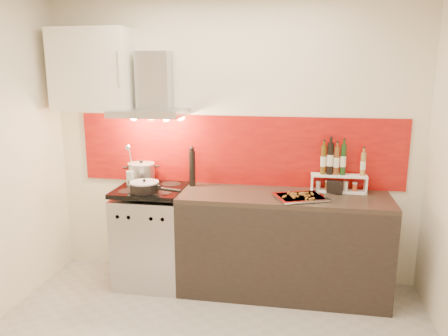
% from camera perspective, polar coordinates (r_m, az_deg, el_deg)
% --- Properties ---
extents(back_wall, '(3.40, 0.02, 2.60)m').
position_cam_1_polar(back_wall, '(4.03, 1.09, 3.46)').
color(back_wall, silver).
rests_on(back_wall, ground).
extents(backsplash, '(3.00, 0.02, 0.64)m').
position_cam_1_polar(backsplash, '(4.03, 1.76, 2.29)').
color(backsplash, maroon).
rests_on(backsplash, back_wall).
extents(range_stove, '(0.60, 0.60, 0.91)m').
position_cam_1_polar(range_stove, '(4.14, -9.35, -8.81)').
color(range_stove, '#B7B7BA').
rests_on(range_stove, ground).
extents(counter, '(1.80, 0.60, 0.90)m').
position_cam_1_polar(counter, '(3.93, 7.68, -9.80)').
color(counter, black).
rests_on(counter, ground).
extents(range_hood, '(0.62, 0.50, 0.61)m').
position_cam_1_polar(range_hood, '(4.00, -9.35, 9.60)').
color(range_hood, '#B7B7BA').
rests_on(range_hood, back_wall).
extents(upper_cabinet, '(0.70, 0.35, 0.72)m').
position_cam_1_polar(upper_cabinet, '(4.19, -16.80, 12.21)').
color(upper_cabinet, white).
rests_on(upper_cabinet, back_wall).
extents(stock_pot, '(0.25, 0.25, 0.22)m').
position_cam_1_polar(stock_pot, '(4.18, -10.72, -0.59)').
color(stock_pot, '#B7B7BA').
rests_on(stock_pot, range_stove).
extents(saute_pan, '(0.48, 0.25, 0.12)m').
position_cam_1_polar(saute_pan, '(3.85, -10.25, -2.43)').
color(saute_pan, black).
rests_on(saute_pan, range_stove).
extents(utensil_jar, '(0.08, 0.12, 0.39)m').
position_cam_1_polar(utensil_jar, '(4.10, -12.12, -0.69)').
color(utensil_jar, silver).
rests_on(utensil_jar, range_stove).
extents(pepper_mill, '(0.06, 0.06, 0.37)m').
position_cam_1_polar(pepper_mill, '(4.01, -4.19, 0.15)').
color(pepper_mill, black).
rests_on(pepper_mill, counter).
extents(step_shelf, '(0.48, 0.13, 0.44)m').
position_cam_1_polar(step_shelf, '(3.92, 14.59, -0.48)').
color(step_shelf, white).
rests_on(step_shelf, counter).
extents(caddy_box, '(0.14, 0.10, 0.11)m').
position_cam_1_polar(caddy_box, '(3.89, 14.26, -2.42)').
color(caddy_box, black).
rests_on(caddy_box, counter).
extents(baking_tray, '(0.50, 0.45, 0.03)m').
position_cam_1_polar(baking_tray, '(3.69, 9.94, -3.73)').
color(baking_tray, silver).
rests_on(baking_tray, counter).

